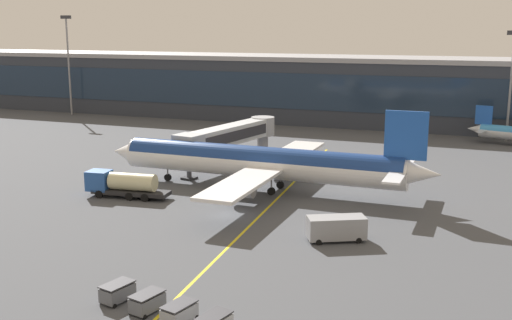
{
  "coord_description": "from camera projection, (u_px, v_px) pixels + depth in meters",
  "views": [
    {
      "loc": [
        27.68,
        -61.99,
        20.97
      ],
      "look_at": [
        -0.28,
        9.59,
        4.5
      ],
      "focal_mm": 43.22,
      "sensor_mm": 36.0,
      "label": 1
    }
  ],
  "objects": [
    {
      "name": "ground_plane",
      "position": [
        228.0,
        215.0,
        70.7
      ],
      "size": [
        700.0,
        700.0,
        0.0
      ],
      "primitive_type": "plane",
      "color": "#47494F"
    },
    {
      "name": "apron_lead_in_line",
      "position": [
        262.0,
        213.0,
        71.28
      ],
      "size": [
        6.21,
        79.8,
        0.01
      ],
      "primitive_type": "cube",
      "rotation": [
        0.0,
        0.0,
        0.07
      ],
      "color": "yellow",
      "rests_on": "ground_plane"
    },
    {
      "name": "terminal_building",
      "position": [
        285.0,
        87.0,
        143.76
      ],
      "size": [
        204.53,
        19.29,
        14.85
      ],
      "color": "#2D333D",
      "rests_on": "ground_plane"
    },
    {
      "name": "main_airliner",
      "position": [
        262.0,
        162.0,
        80.56
      ],
      "size": [
        45.5,
        36.06,
        11.44
      ],
      "color": "white",
      "rests_on": "ground_plane"
    },
    {
      "name": "jet_bridge",
      "position": [
        231.0,
        135.0,
        95.18
      ],
      "size": [
        7.76,
        23.46,
        6.5
      ],
      "color": "#B2B7BC",
      "rests_on": "ground_plane"
    },
    {
      "name": "fuel_tanker",
      "position": [
        122.0,
        184.0,
        77.72
      ],
      "size": [
        11.02,
        3.73,
        3.25
      ],
      "color": "#232326",
      "rests_on": "ground_plane"
    },
    {
      "name": "lavatory_truck",
      "position": [
        335.0,
        227.0,
        61.76
      ],
      "size": [
        6.2,
        4.77,
        2.5
      ],
      "color": "gray",
      "rests_on": "ground_plane"
    },
    {
      "name": "baggage_cart_0",
      "position": [
        118.0,
        292.0,
        48.16
      ],
      "size": [
        2.13,
        2.93,
        1.48
      ],
      "color": "#595B60",
      "rests_on": "ground_plane"
    },
    {
      "name": "baggage_cart_1",
      "position": [
        147.0,
        302.0,
        46.4
      ],
      "size": [
        2.13,
        2.93,
        1.48
      ],
      "color": "#595B60",
      "rests_on": "ground_plane"
    },
    {
      "name": "baggage_cart_2",
      "position": [
        179.0,
        313.0,
        44.63
      ],
      "size": [
        2.13,
        2.93,
        1.48
      ],
      "color": "gray",
      "rests_on": "ground_plane"
    },
    {
      "name": "apron_light_mast_0",
      "position": [
        511.0,
        76.0,
        114.59
      ],
      "size": [
        2.8,
        0.5,
        20.57
      ],
      "color": "gray",
      "rests_on": "ground_plane"
    },
    {
      "name": "apron_light_mast_1",
      "position": [
        68.0,
        58.0,
        149.89
      ],
      "size": [
        2.8,
        0.5,
        24.0
      ],
      "color": "gray",
      "rests_on": "ground_plane"
    }
  ]
}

